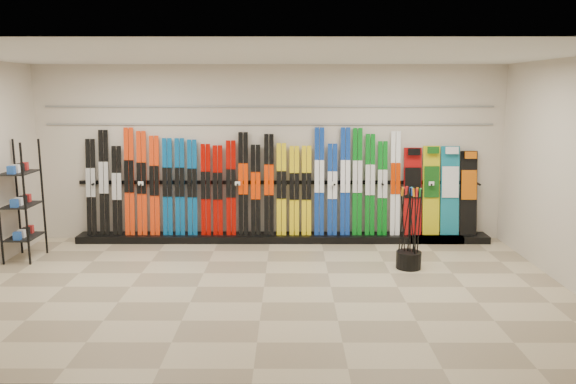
{
  "coord_description": "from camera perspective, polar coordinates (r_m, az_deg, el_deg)",
  "views": [
    {
      "loc": [
        0.33,
        -7.11,
        2.59
      ],
      "look_at": [
        0.32,
        1.0,
        1.1
      ],
      "focal_mm": 35.0,
      "sensor_mm": 36.0,
      "label": 1
    }
  ],
  "objects": [
    {
      "name": "pole_bin",
      "position": [
        8.46,
        12.15,
        -6.76
      ],
      "size": [
        0.37,
        0.37,
        0.25
      ],
      "primitive_type": "cylinder",
      "color": "black",
      "rests_on": "floor"
    },
    {
      "name": "slatwall_rail_1",
      "position": [
        9.6,
        -1.89,
        8.68
      ],
      "size": [
        7.6,
        0.02,
        0.03
      ],
      "primitive_type": "cube",
      "color": "gray",
      "rests_on": "back_wall"
    },
    {
      "name": "skis",
      "position": [
        9.6,
        -4.52,
        0.58
      ],
      "size": [
        5.37,
        0.23,
        1.83
      ],
      "color": "black",
      "rests_on": "ski_rack_base"
    },
    {
      "name": "back_wall",
      "position": [
        9.67,
        -1.86,
        3.94
      ],
      "size": [
        8.0,
        0.0,
        8.0
      ],
      "primitive_type": "plane",
      "rotation": [
        1.57,
        0.0,
        0.0
      ],
      "color": "beige",
      "rests_on": "floor"
    },
    {
      "name": "ski_poles",
      "position": [
        8.35,
        12.29,
        -3.55
      ],
      "size": [
        0.31,
        0.26,
        1.18
      ],
      "color": "black",
      "rests_on": "pole_bin"
    },
    {
      "name": "accessory_rack",
      "position": [
        9.46,
        -25.47,
        -0.81
      ],
      "size": [
        0.4,
        0.6,
        1.83
      ],
      "primitive_type": "cube",
      "color": "black",
      "rests_on": "floor"
    },
    {
      "name": "slatwall_rail_0",
      "position": [
        9.61,
        -1.88,
        6.89
      ],
      "size": [
        7.6,
        0.02,
        0.03
      ],
      "primitive_type": "cube",
      "color": "gray",
      "rests_on": "back_wall"
    },
    {
      "name": "floor",
      "position": [
        7.57,
        -2.45,
        -9.6
      ],
      "size": [
        8.0,
        8.0,
        0.0
      ],
      "primitive_type": "plane",
      "color": "gray",
      "rests_on": "ground"
    },
    {
      "name": "right_wall",
      "position": [
        8.07,
        27.15,
        1.5
      ],
      "size": [
        0.0,
        5.0,
        5.0
      ],
      "primitive_type": "plane",
      "rotation": [
        1.57,
        0.0,
        -1.57
      ],
      "color": "beige",
      "rests_on": "floor"
    },
    {
      "name": "ski_rack_base",
      "position": [
        9.72,
        -0.52,
        -4.67
      ],
      "size": [
        8.0,
        0.4,
        0.12
      ],
      "primitive_type": "cube",
      "color": "black",
      "rests_on": "floor"
    },
    {
      "name": "snowboards",
      "position": [
        9.96,
        15.2,
        0.06
      ],
      "size": [
        1.26,
        0.23,
        1.52
      ],
      "color": "#990C0C",
      "rests_on": "ski_rack_base"
    },
    {
      "name": "ceiling",
      "position": [
        7.13,
        -2.64,
        13.71
      ],
      "size": [
        8.0,
        8.0,
        0.0
      ],
      "primitive_type": "plane",
      "rotation": [
        3.14,
        0.0,
        0.0
      ],
      "color": "silver",
      "rests_on": "back_wall"
    }
  ]
}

